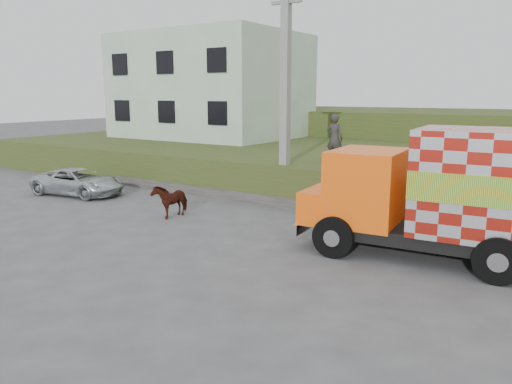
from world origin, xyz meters
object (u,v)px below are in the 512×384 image
Objects in this scene: utility_pole at (285,94)px; suv at (78,182)px; cargo_truck at (469,196)px; cow at (171,200)px; pedestrian at (335,138)px.

utility_pole reaches higher than suv.
cargo_truck is 9.34m from cow.
cow is 6.61m from pedestrian.
pedestrian reaches higher than cargo_truck.
suv is 10.46m from pedestrian.
cow is 5.67m from suv.
utility_pole is 2.06× the size of suv.
cargo_truck reaches higher than cow.
suv is (-5.64, 0.60, -0.02)m from cow.
utility_pole is at bearing 55.88° from pedestrian.
utility_pole reaches higher than cow.
pedestrian is at bearing 135.31° from cargo_truck.
pedestrian is at bearing 51.47° from utility_pole.
cargo_truck is 4.10× the size of pedestrian.
pedestrian is (-5.75, 4.84, 0.73)m from cargo_truck.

